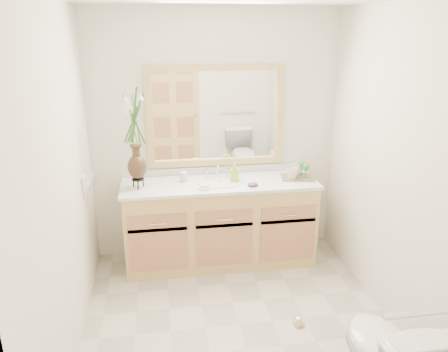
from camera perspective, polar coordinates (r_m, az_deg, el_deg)
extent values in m
plane|color=beige|center=(3.62, 1.97, -18.79)|extent=(2.60, 2.60, 0.00)
cube|color=silver|center=(4.27, -1.12, 5.15)|extent=(2.40, 0.02, 2.40)
cube|color=silver|center=(1.91, 9.93, -13.55)|extent=(2.40, 0.02, 2.40)
cube|color=silver|center=(3.06, -20.44, -1.71)|extent=(0.02, 2.60, 2.40)
cube|color=silver|center=(3.47, 22.06, 0.48)|extent=(0.02, 2.60, 2.40)
cube|color=#DCB86B|center=(4.27, -0.53, -6.24)|extent=(1.80, 0.55, 0.80)
cube|color=silver|center=(4.11, -0.55, -1.00)|extent=(1.84, 0.57, 0.03)
ellipsoid|color=white|center=(4.11, -0.51, -1.61)|extent=(0.38, 0.30, 0.12)
cylinder|color=silver|center=(4.24, -0.87, 0.62)|extent=(0.02, 0.02, 0.11)
cylinder|color=silver|center=(4.23, -2.21, 0.36)|extent=(0.02, 0.02, 0.08)
cylinder|color=silver|center=(4.26, 0.47, 0.49)|extent=(0.02, 0.02, 0.08)
cube|color=white|center=(4.21, -1.11, 7.81)|extent=(1.20, 0.01, 0.85)
cube|color=#DCB86B|center=(4.14, -1.14, 13.98)|extent=(1.32, 0.04, 0.06)
cube|color=#DCB86B|center=(4.32, -1.06, 1.85)|extent=(1.32, 0.04, 0.06)
cube|color=#DCB86B|center=(4.17, -9.78, 7.42)|extent=(0.06, 0.04, 0.85)
cube|color=#DCB86B|center=(4.33, 7.26, 7.98)|extent=(0.06, 0.04, 0.85)
cube|color=white|center=(3.84, -17.79, -0.82)|extent=(0.02, 0.12, 0.12)
cube|color=#DCB86B|center=(1.97, 0.64, -19.16)|extent=(0.80, 0.03, 2.00)
cylinder|color=silver|center=(2.36, 26.23, -15.64)|extent=(0.55, 0.03, 0.03)
cylinder|color=black|center=(4.02, -11.17, -0.40)|extent=(0.11, 0.11, 0.01)
ellipsoid|color=#322016|center=(3.99, -11.28, 1.19)|extent=(0.17, 0.17, 0.22)
cylinder|color=#322016|center=(3.95, -11.41, 3.14)|extent=(0.07, 0.07, 0.10)
cylinder|color=#4C7A33|center=(3.88, -11.66, 6.85)|extent=(0.06, 0.06, 0.40)
cylinder|color=beige|center=(4.13, -5.32, -0.10)|extent=(0.07, 0.07, 0.09)
cylinder|color=beige|center=(3.94, -2.59, -1.60)|extent=(0.11, 0.11, 0.01)
cube|color=beige|center=(3.93, -2.59, -1.36)|extent=(0.08, 0.06, 0.02)
imported|color=#83D231|center=(4.13, 1.37, 0.36)|extent=(0.07, 0.08, 0.15)
ellipsoid|color=#562570|center=(4.01, 3.78, -1.10)|extent=(0.11, 0.10, 0.03)
cube|color=brown|center=(4.27, 9.58, -0.18)|extent=(0.34, 0.26, 0.02)
imported|color=beige|center=(4.20, 8.90, 0.43)|extent=(0.13, 0.13, 0.11)
imported|color=beige|center=(4.31, 9.41, 0.79)|extent=(0.13, 0.13, 0.10)
cylinder|color=#297D2D|center=(4.25, 10.54, -0.18)|extent=(0.06, 0.06, 0.01)
cylinder|color=#297D2D|center=(4.24, 10.58, 0.40)|extent=(0.01, 0.01, 0.09)
ellipsoid|color=#297D2D|center=(4.22, 10.63, 1.14)|extent=(0.06, 0.06, 0.08)
cylinder|color=#297D2D|center=(4.35, 10.05, 0.31)|extent=(0.06, 0.06, 0.01)
cylinder|color=#297D2D|center=(4.34, 10.08, 0.84)|extent=(0.01, 0.01, 0.09)
ellipsoid|color=#297D2D|center=(4.33, 10.12, 1.52)|extent=(0.06, 0.06, 0.07)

